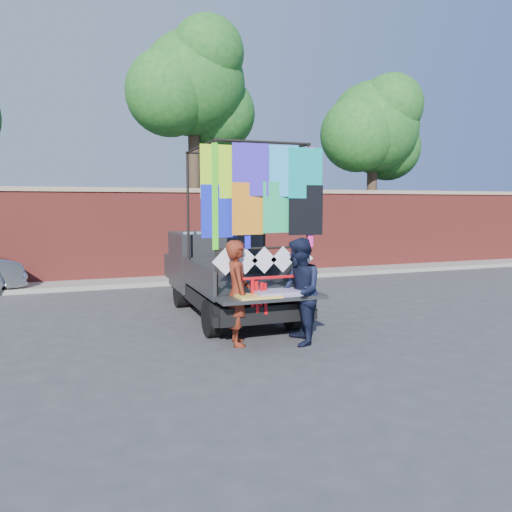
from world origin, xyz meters
name	(u,v)px	position (x,y,z in m)	size (l,w,h in m)	color
ground	(253,340)	(0.00, 0.00, 0.00)	(90.00, 90.00, 0.00)	#38383A
brick_wall	(171,233)	(0.00, 7.00, 1.33)	(30.00, 0.45, 2.61)	#99332C
curb	(176,280)	(0.00, 6.30, 0.06)	(30.00, 1.20, 0.12)	gray
tree_mid	(194,88)	(1.02, 8.12, 5.70)	(4.20, 3.30, 7.73)	#38281C
tree_right	(375,130)	(7.52, 8.12, 4.75)	(4.20, 3.30, 6.62)	#38281C
pickup_truck	(221,272)	(0.17, 2.38, 0.79)	(1.98, 4.97, 3.13)	black
woman	(237,293)	(-0.30, -0.15, 0.81)	(0.59, 0.39, 1.62)	maroon
man	(299,291)	(0.60, -0.44, 0.83)	(0.80, 0.63, 1.65)	black
streamer_bundle	(263,289)	(0.06, -0.31, 0.87)	(0.84, 0.05, 0.58)	red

